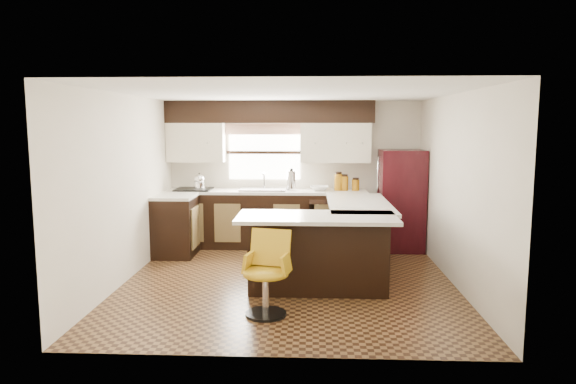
{
  "coord_description": "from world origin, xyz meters",
  "views": [
    {
      "loc": [
        0.28,
        -6.44,
        2.01
      ],
      "look_at": [
        -0.03,
        0.45,
        1.11
      ],
      "focal_mm": 32.0,
      "sensor_mm": 36.0,
      "label": 1
    }
  ],
  "objects_px": {
    "peninsula_long": "(355,237)",
    "refrigerator": "(401,200)",
    "peninsula_return": "(318,254)",
    "bar_chair": "(266,274)"
  },
  "relations": [
    {
      "from": "peninsula_long",
      "to": "bar_chair",
      "type": "bearing_deg",
      "value": -120.61
    },
    {
      "from": "peninsula_return",
      "to": "bar_chair",
      "type": "bearing_deg",
      "value": -123.1
    },
    {
      "from": "peninsula_long",
      "to": "bar_chair",
      "type": "height_order",
      "value": "peninsula_long"
    },
    {
      "from": "refrigerator",
      "to": "bar_chair",
      "type": "xyz_separation_m",
      "value": [
        -1.92,
        -3.0,
        -0.36
      ]
    },
    {
      "from": "peninsula_long",
      "to": "refrigerator",
      "type": "bearing_deg",
      "value": 54.35
    },
    {
      "from": "peninsula_long",
      "to": "peninsula_return",
      "type": "bearing_deg",
      "value": -118.3
    },
    {
      "from": "peninsula_return",
      "to": "bar_chair",
      "type": "height_order",
      "value": "peninsula_return"
    },
    {
      "from": "peninsula_long",
      "to": "bar_chair",
      "type": "xyz_separation_m",
      "value": [
        -1.09,
        -1.84,
        -0.0
      ]
    },
    {
      "from": "peninsula_return",
      "to": "bar_chair",
      "type": "distance_m",
      "value": 1.03
    },
    {
      "from": "peninsula_long",
      "to": "refrigerator",
      "type": "height_order",
      "value": "refrigerator"
    }
  ]
}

